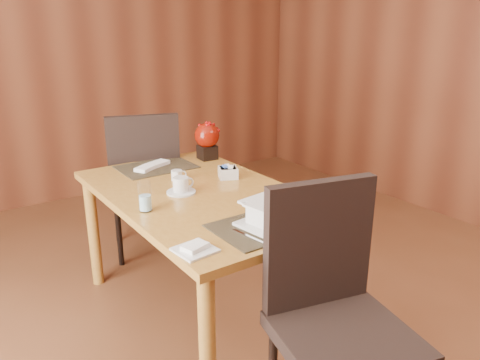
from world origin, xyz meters
TOP-DOWN VIEW (x-y plane):
  - back_wall at (0.00, 3.00)m, footprint 5.00×0.02m
  - dining_table at (0.00, 0.60)m, footprint 0.90×1.50m
  - placemat_near at (0.00, 0.05)m, footprint 0.45×0.33m
  - placemat_far at (0.00, 1.15)m, footprint 0.45×0.33m
  - soup_setting at (0.05, 0.01)m, footprint 0.33×0.33m
  - coffee_cup at (-0.10, 0.65)m, footprint 0.15×0.15m
  - water_glass at (-0.35, 0.52)m, footprint 0.08×0.08m
  - creamer_jug at (-0.01, 0.85)m, footprint 0.10×0.10m
  - sugar_caddy at (0.25, 0.72)m, footprint 0.14×0.14m
  - berry_decor at (0.36, 1.14)m, footprint 0.16×0.16m
  - napkins_far at (-0.02, 1.15)m, footprint 0.26×0.18m
  - bread_plate at (-0.37, 0.02)m, footprint 0.16×0.16m
  - near_chair at (0.01, -0.37)m, footprint 0.58×0.58m
  - far_chair at (0.05, 1.47)m, footprint 0.62×0.62m

SIDE VIEW (x-z plane):
  - near_chair at x=0.01m, z-range 0.07..1.10m
  - far_chair at x=0.05m, z-range 0.07..1.11m
  - dining_table at x=0.00m, z-range 0.28..1.03m
  - placemat_near at x=0.00m, z-range 0.75..0.76m
  - placemat_far at x=0.00m, z-range 0.75..0.76m
  - bread_plate at x=-0.37m, z-range 0.75..0.76m
  - napkins_far at x=-0.02m, z-range 0.76..0.78m
  - creamer_jug at x=-0.01m, z-range 0.75..0.81m
  - sugar_caddy at x=0.25m, z-range 0.75..0.81m
  - coffee_cup at x=-0.10m, z-range 0.74..0.83m
  - soup_setting at x=0.05m, z-range 0.75..0.87m
  - water_glass at x=-0.35m, z-range 0.75..0.90m
  - berry_decor at x=0.36m, z-range 0.77..1.01m
  - back_wall at x=0.00m, z-range 0.00..2.80m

